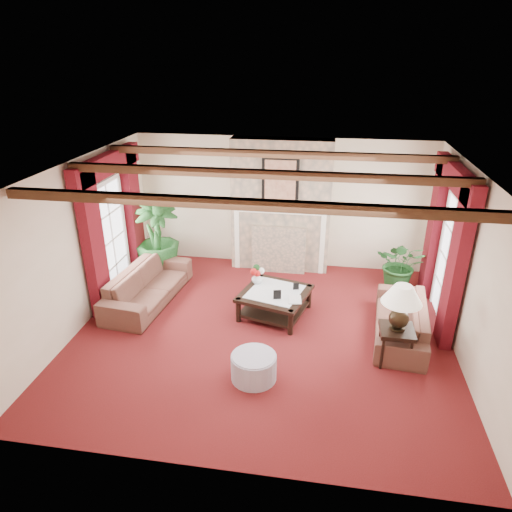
% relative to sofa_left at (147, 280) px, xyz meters
% --- Properties ---
extents(floor, '(6.00, 6.00, 0.00)m').
position_rel_sofa_left_xyz_m(floor, '(2.22, -0.70, -0.42)').
color(floor, '#470E0C').
rests_on(floor, ground).
extents(ceiling, '(6.00, 6.00, 0.00)m').
position_rel_sofa_left_xyz_m(ceiling, '(2.22, -0.70, 2.28)').
color(ceiling, white).
rests_on(ceiling, floor).
extents(back_wall, '(6.00, 0.02, 2.70)m').
position_rel_sofa_left_xyz_m(back_wall, '(2.22, 2.05, 0.93)').
color(back_wall, beige).
rests_on(back_wall, ground).
extents(left_wall, '(0.02, 5.50, 2.70)m').
position_rel_sofa_left_xyz_m(left_wall, '(-0.78, -0.70, 0.93)').
color(left_wall, beige).
rests_on(left_wall, ground).
extents(right_wall, '(0.02, 5.50, 2.70)m').
position_rel_sofa_left_xyz_m(right_wall, '(5.22, -0.70, 0.93)').
color(right_wall, beige).
rests_on(right_wall, ground).
extents(ceiling_beams, '(6.00, 3.00, 0.12)m').
position_rel_sofa_left_xyz_m(ceiling_beams, '(2.22, -0.70, 2.22)').
color(ceiling_beams, '#321B10').
rests_on(ceiling_beams, ceiling).
extents(fireplace, '(2.00, 0.52, 2.70)m').
position_rel_sofa_left_xyz_m(fireplace, '(2.22, 1.85, 2.28)').
color(fireplace, tan).
rests_on(fireplace, ground).
extents(french_door_left, '(0.10, 1.10, 2.16)m').
position_rel_sofa_left_xyz_m(french_door_left, '(-0.75, 0.30, 1.71)').
color(french_door_left, white).
rests_on(french_door_left, ground).
extents(french_door_right, '(0.10, 1.10, 2.16)m').
position_rel_sofa_left_xyz_m(french_door_right, '(5.19, 0.30, 1.71)').
color(french_door_right, white).
rests_on(french_door_right, ground).
extents(curtains_left, '(0.20, 2.40, 2.55)m').
position_rel_sofa_left_xyz_m(curtains_left, '(-0.64, 0.30, 2.13)').
color(curtains_left, '#4E0A11').
rests_on(curtains_left, ground).
extents(curtains_right, '(0.20, 2.40, 2.55)m').
position_rel_sofa_left_xyz_m(curtains_right, '(5.08, 0.30, 2.13)').
color(curtains_right, '#4E0A11').
rests_on(curtains_right, ground).
extents(sofa_left, '(2.29, 1.09, 0.84)m').
position_rel_sofa_left_xyz_m(sofa_left, '(0.00, 0.00, 0.00)').
color(sofa_left, '#360E1D').
rests_on(sofa_left, ground).
extents(sofa_right, '(2.07, 0.98, 0.76)m').
position_rel_sofa_left_xyz_m(sofa_right, '(4.42, -0.42, -0.04)').
color(sofa_right, '#360E1D').
rests_on(sofa_right, ground).
extents(potted_palm, '(2.42, 2.45, 0.89)m').
position_rel_sofa_left_xyz_m(potted_palm, '(-0.21, 1.15, 0.03)').
color(potted_palm, black).
rests_on(potted_palm, ground).
extents(small_plant, '(1.32, 1.38, 0.78)m').
position_rel_sofa_left_xyz_m(small_plant, '(4.61, 1.26, -0.03)').
color(small_plant, black).
rests_on(small_plant, ground).
extents(coffee_table, '(1.33, 1.33, 0.44)m').
position_rel_sofa_left_xyz_m(coffee_table, '(2.35, -0.11, -0.20)').
color(coffee_table, black).
rests_on(coffee_table, ground).
extents(side_table, '(0.50, 0.50, 0.57)m').
position_rel_sofa_left_xyz_m(side_table, '(4.25, -1.16, -0.13)').
color(side_table, black).
rests_on(side_table, ground).
extents(ottoman, '(0.64, 0.64, 0.37)m').
position_rel_sofa_left_xyz_m(ottoman, '(2.27, -1.86, -0.23)').
color(ottoman, '#9E95A9').
rests_on(ottoman, ground).
extents(table_lamp, '(0.57, 0.57, 0.72)m').
position_rel_sofa_left_xyz_m(table_lamp, '(4.25, -1.16, 0.51)').
color(table_lamp, black).
rests_on(table_lamp, side_table).
extents(flower_vase, '(0.35, 0.35, 0.20)m').
position_rel_sofa_left_xyz_m(flower_vase, '(2.00, 0.16, 0.12)').
color(flower_vase, silver).
rests_on(flower_vase, coffee_table).
extents(book, '(0.22, 0.07, 0.29)m').
position_rel_sofa_left_xyz_m(book, '(2.60, -0.36, 0.17)').
color(book, black).
rests_on(book, coffee_table).
extents(photo_frame_a, '(0.13, 0.05, 0.17)m').
position_rel_sofa_left_xyz_m(photo_frame_a, '(2.42, -0.36, 0.11)').
color(photo_frame_a, black).
rests_on(photo_frame_a, coffee_table).
extents(photo_frame_b, '(0.10, 0.05, 0.13)m').
position_rel_sofa_left_xyz_m(photo_frame_b, '(2.70, 0.02, 0.09)').
color(photo_frame_b, black).
rests_on(photo_frame_b, coffee_table).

